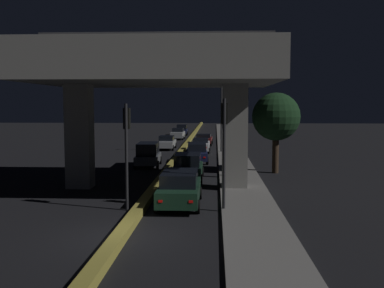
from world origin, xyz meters
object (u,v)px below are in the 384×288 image
(car_dark_green_lead, at_px, (180,188))
(car_silver_second_oncoming, at_px, (166,143))
(street_lamp, at_px, (219,104))
(traffic_light_left_of_median, at_px, (127,138))
(car_white_fourth, at_px, (201,145))
(motorcycle_blue_filtering_near, at_px, (168,183))
(motorcycle_red_filtering_mid, at_px, (177,164))
(car_dark_green_second, at_px, (188,167))
(car_silver_third_oncoming, at_px, (178,134))
(car_dark_blue_third, at_px, (197,152))
(car_dark_red_fifth, at_px, (204,139))
(traffic_light_right_of_median, at_px, (224,135))
(car_dark_blue_fourth_oncoming, at_px, (182,130))
(car_grey_lead_oncoming, at_px, (148,154))
(pedestrian_on_sidewalk, at_px, (231,164))

(car_dark_green_lead, bearing_deg, car_silver_second_oncoming, 7.34)
(street_lamp, bearing_deg, traffic_light_left_of_median, -100.16)
(car_white_fourth, relative_size, motorcycle_blue_filtering_near, 2.47)
(motorcycle_red_filtering_mid, bearing_deg, car_dark_green_second, -161.67)
(car_silver_third_oncoming, bearing_deg, car_dark_blue_third, 10.08)
(car_dark_red_fifth, bearing_deg, traffic_light_right_of_median, -174.85)
(car_dark_blue_third, height_order, car_silver_second_oncoming, car_dark_blue_third)
(street_lamp, distance_m, car_white_fourth, 4.57)
(traffic_light_right_of_median, distance_m, motorcycle_red_filtering_mid, 12.07)
(street_lamp, xyz_separation_m, car_dark_green_second, (-2.11, -16.19, -4.01))
(traffic_light_right_of_median, bearing_deg, car_white_fourth, 94.23)
(car_dark_green_lead, xyz_separation_m, car_white_fourth, (0.23, 24.18, -0.13))
(traffic_light_right_of_median, height_order, car_silver_third_oncoming, traffic_light_right_of_median)
(car_silver_third_oncoming, bearing_deg, motorcycle_blue_filtering_near, 5.60)
(car_dark_blue_third, distance_m, car_dark_blue_fourth_oncoming, 33.30)
(car_grey_lead_oncoming, bearing_deg, motorcycle_blue_filtering_near, 11.15)
(motorcycle_blue_filtering_near, bearing_deg, car_silver_second_oncoming, 2.60)
(car_dark_green_lead, bearing_deg, car_dark_green_second, 0.27)
(car_dark_green_lead, height_order, car_grey_lead_oncoming, car_grey_lead_oncoming)
(traffic_light_left_of_median, height_order, car_silver_third_oncoming, traffic_light_left_of_median)
(car_dark_green_lead, height_order, motorcycle_red_filtering_mid, car_dark_green_lead)
(car_dark_blue_third, relative_size, motorcycle_blue_filtering_near, 2.55)
(motorcycle_red_filtering_mid, bearing_deg, pedestrian_on_sidewalk, -117.48)
(street_lamp, distance_m, car_dark_blue_third, 8.59)
(car_dark_green_second, xyz_separation_m, car_dark_blue_third, (0.22, 8.84, -0.02))
(traffic_light_right_of_median, relative_size, car_dark_green_lead, 1.10)
(pedestrian_on_sidewalk, bearing_deg, traffic_light_right_of_median, -94.01)
(car_grey_lead_oncoming, distance_m, pedestrian_on_sidewalk, 8.10)
(car_silver_second_oncoming, height_order, motorcycle_blue_filtering_near, motorcycle_blue_filtering_near)
(car_white_fourth, bearing_deg, traffic_light_right_of_median, -175.02)
(car_dark_blue_third, bearing_deg, pedestrian_on_sidewalk, -164.70)
(traffic_light_left_of_median, relative_size, car_dark_blue_fourth_oncoming, 1.21)
(car_dark_green_lead, height_order, car_silver_third_oncoming, car_dark_green_lead)
(car_grey_lead_oncoming, bearing_deg, car_dark_green_lead, 12.08)
(traffic_light_right_of_median, relative_size, car_grey_lead_oncoming, 1.17)
(car_dark_green_lead, relative_size, car_dark_blue_third, 0.99)
(car_silver_third_oncoming, height_order, motorcycle_blue_filtering_near, car_silver_third_oncoming)
(car_silver_third_oncoming, xyz_separation_m, motorcycle_blue_filtering_near, (2.62, -38.27, -0.16))
(car_white_fourth, xyz_separation_m, motorcycle_blue_filtering_near, (-1.08, -21.64, -0.10))
(car_dark_blue_third, xyz_separation_m, motorcycle_blue_filtering_near, (-1.02, -13.66, -0.22))
(car_dark_green_lead, xyz_separation_m, pedestrian_on_sidewalk, (2.74, 8.34, 0.08))
(car_dark_blue_third, distance_m, pedestrian_on_sidewalk, 8.26)
(car_dark_green_lead, bearing_deg, car_dark_blue_fourth_oncoming, 3.94)
(car_dark_green_second, bearing_deg, car_dark_red_fifth, -0.88)
(car_dark_blue_third, bearing_deg, car_white_fourth, -3.32)
(car_silver_second_oncoming, distance_m, pedestrian_on_sidewalk, 19.68)
(street_lamp, bearing_deg, car_dark_green_lead, -94.98)
(car_silver_second_oncoming, height_order, car_silver_third_oncoming, car_silver_third_oncoming)
(traffic_light_left_of_median, xyz_separation_m, car_silver_second_oncoming, (-1.23, 27.95, -2.60))
(car_white_fourth, height_order, car_silver_second_oncoming, car_silver_second_oncoming)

